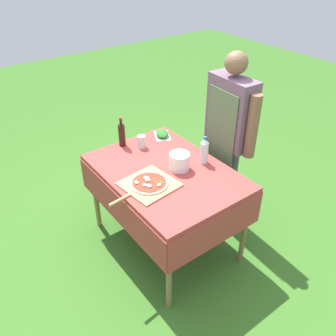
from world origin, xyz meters
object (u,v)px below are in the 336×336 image
Objects in this scene: person_cook at (229,129)px; mixing_tub at (179,161)px; oil_bottle at (122,135)px; herb_container at (162,134)px; sauce_jar at (141,142)px; prep_table at (165,179)px; water_bottle at (204,151)px; pizza_on_peel at (148,184)px.

mixing_tub is at bearing 96.18° from person_cook.
oil_bottle is (-0.56, -0.73, -0.06)m from person_cook.
sauce_jar is (0.05, -0.26, 0.02)m from herb_container.
oil_bottle reaches higher than mixing_tub.
water_bottle is at bearing 74.00° from prep_table.
water_bottle reaches higher than herb_container.
prep_table is 0.78× the size of person_cook.
prep_table is 0.19m from mixing_tub.
water_bottle is 1.01× the size of herb_container.
person_cook is 6.74× the size of water_bottle.
mixing_tub reaches higher than sauce_jar.
prep_table is 2.22× the size of pizza_on_peel.
prep_table is 5.25× the size of water_bottle.
sauce_jar is at bearing 173.31° from prep_table.
prep_table is at bearing 91.82° from person_cook.
herb_container is (-0.47, 0.31, 0.11)m from prep_table.
pizza_on_peel is 0.55m from water_bottle.
herb_container is (-0.56, -0.01, -0.09)m from water_bottle.
pizza_on_peel is 2.37× the size of water_bottle.
sauce_jar is at bearing 145.18° from pizza_on_peel.
herb_container is at bearing 129.76° from pizza_on_peel.
prep_table is at bearing -6.69° from sauce_jar.
pizza_on_peel is at bearing -82.94° from mixing_tub.
mixing_tub is (-0.05, -0.22, -0.04)m from water_bottle.
person_cook reaches higher than pizza_on_peel.
sauce_jar is (-0.41, 0.05, 0.13)m from prep_table.
water_bottle is at bearing 82.90° from pizza_on_peel.
person_cook is 2.84× the size of pizza_on_peel.
oil_bottle is (-0.63, 0.15, 0.09)m from pizza_on_peel.
mixing_tub is at bearing 6.69° from sauce_jar.
person_cook reaches higher than herb_container.
pizza_on_peel is (0.09, -0.22, 0.10)m from prep_table.
prep_table is 0.26m from pizza_on_peel.
oil_bottle reaches higher than prep_table.
prep_table is 7.65× the size of mixing_tub.
oil_bottle reaches higher than pizza_on_peel.
person_cook is 0.90m from pizza_on_peel.
pizza_on_peel is (0.07, -0.88, -0.16)m from person_cook.
herb_container reaches higher than pizza_on_peel.
water_bottle is at bearing 28.09° from sauce_jar.
sauce_jar reaches higher than herb_container.
herb_container is at bearing 78.71° from oil_bottle.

